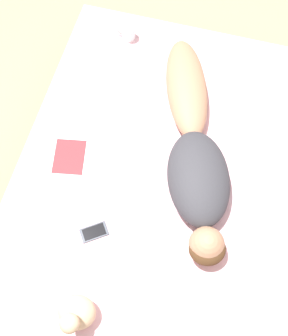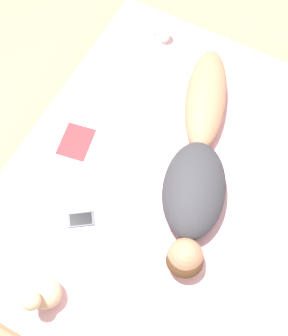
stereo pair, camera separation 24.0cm
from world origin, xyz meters
TOP-DOWN VIEW (x-y plane):
  - ground_plane at (0.00, 0.00)m, footprint 12.00×12.00m
  - bed at (0.00, 0.00)m, footprint 1.76×2.13m
  - person at (-0.08, -0.12)m, footprint 0.64×1.36m
  - open_magazine at (0.46, 0.02)m, footprint 0.56×0.39m
  - coffee_mug at (0.50, -0.85)m, footprint 0.12×0.08m
  - cell_phone at (0.32, 0.41)m, footprint 0.16×0.14m
  - plush_toy at (0.27, 0.83)m, footprint 0.18×0.19m

SIDE VIEW (x-z plane):
  - ground_plane at x=0.00m, z-range 0.00..0.00m
  - bed at x=0.00m, z-range 0.00..0.54m
  - open_magazine at x=0.46m, z-range 0.54..0.55m
  - cell_phone at x=0.32m, z-range 0.54..0.55m
  - coffee_mug at x=0.50m, z-range 0.54..0.64m
  - person at x=-0.08m, z-range 0.53..0.72m
  - plush_toy at x=0.27m, z-range 0.52..0.74m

